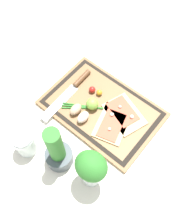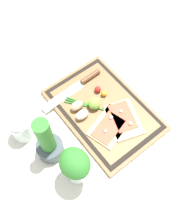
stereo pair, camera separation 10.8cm
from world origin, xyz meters
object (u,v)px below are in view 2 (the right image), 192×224
at_px(lime, 94,103).
at_px(herb_pot, 48,143).
at_px(pizza_slice_near, 124,119).
at_px(knife, 81,83).
at_px(cherry_tomato_yellow, 104,94).
at_px(egg_pink, 82,115).
at_px(sauce_jar, 21,129).
at_px(egg_brown, 77,106).
at_px(herb_glass, 75,166).
at_px(cherry_tomato_red, 98,89).
at_px(pizza_slice_far, 110,126).

distance_m(lime, herb_pot, 0.26).
distance_m(pizza_slice_near, knife, 0.25).
xyz_separation_m(pizza_slice_near, cherry_tomato_yellow, (0.14, -0.01, 0.01)).
bearing_deg(herb_pot, lime, -79.31).
bearing_deg(cherry_tomato_yellow, egg_pink, 100.89).
bearing_deg(herb_pot, sauce_jar, 19.10).
distance_m(egg_brown, herb_glass, 0.29).
height_order(pizza_slice_near, egg_brown, egg_brown).
bearing_deg(egg_brown, cherry_tomato_red, -84.15).
relative_size(egg_brown, lime, 1.13).
xyz_separation_m(cherry_tomato_red, cherry_tomato_yellow, (-0.03, -0.01, -0.00)).
xyz_separation_m(pizza_slice_far, egg_pink, (0.11, 0.06, 0.01)).
xyz_separation_m(pizza_slice_near, knife, (0.25, 0.03, 0.00)).
xyz_separation_m(pizza_slice_far, lime, (0.11, -0.01, 0.02)).
bearing_deg(egg_pink, pizza_slice_far, -150.70).
bearing_deg(egg_pink, herb_glass, 138.47).
height_order(cherry_tomato_yellow, herb_pot, herb_pot).
distance_m(egg_brown, cherry_tomato_red, 0.12).
xyz_separation_m(cherry_tomato_yellow, herb_pot, (-0.07, 0.32, 0.05)).
xyz_separation_m(lime, herb_pot, (-0.05, 0.25, 0.04)).
bearing_deg(cherry_tomato_red, lime, 130.60).
bearing_deg(sauce_jar, herb_glass, -165.41).
bearing_deg(pizza_slice_near, egg_brown, 36.33).
height_order(pizza_slice_far, sauce_jar, sauce_jar).
bearing_deg(herb_glass, knife, -39.02).
bearing_deg(sauce_jar, knife, -82.95).
relative_size(pizza_slice_far, knife, 0.64).
xyz_separation_m(egg_brown, cherry_tomato_yellow, (-0.02, -0.13, -0.01)).
xyz_separation_m(herb_pot, sauce_jar, (0.13, 0.05, -0.04)).
distance_m(pizza_slice_near, egg_brown, 0.20).
bearing_deg(egg_brown, pizza_slice_near, -143.67).
height_order(egg_brown, cherry_tomato_red, egg_brown).
relative_size(pizza_slice_near, egg_pink, 3.42).
xyz_separation_m(knife, sauce_jar, (-0.04, 0.33, 0.02)).
distance_m(egg_brown, cherry_tomato_yellow, 0.13).
relative_size(egg_pink, sauce_jar, 0.53).
height_order(pizza_slice_far, cherry_tomato_red, cherry_tomato_red).
relative_size(knife, cherry_tomato_red, 10.88).
bearing_deg(herb_glass, egg_brown, -36.34).
bearing_deg(knife, pizza_slice_far, 171.51).
relative_size(lime, cherry_tomato_yellow, 2.05).
relative_size(pizza_slice_near, cherry_tomato_yellow, 7.95).
xyz_separation_m(pizza_slice_near, egg_pink, (0.12, 0.13, 0.01)).
bearing_deg(egg_brown, cherry_tomato_yellow, -99.18).
height_order(lime, herb_pot, herb_pot).
xyz_separation_m(knife, egg_pink, (-0.13, 0.10, 0.01)).
distance_m(sauce_jar, herb_glass, 0.29).
bearing_deg(egg_pink, pizza_slice_near, -132.10).
xyz_separation_m(pizza_slice_far, egg_brown, (0.15, 0.05, 0.01)).
xyz_separation_m(herb_pot, herb_glass, (-0.14, -0.02, 0.03)).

